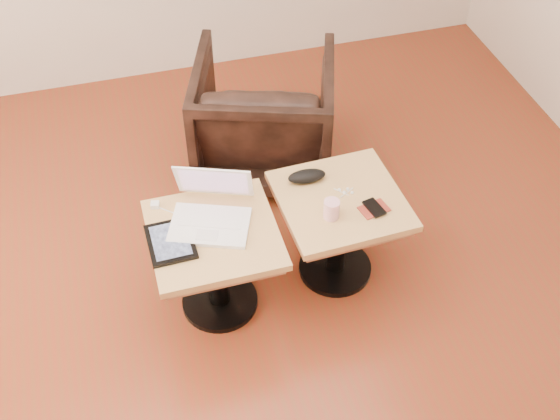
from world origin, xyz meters
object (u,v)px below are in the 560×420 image
object	(u,v)px
side_table_right	(339,217)
striped_cup	(331,209)
side_table_left	(215,251)
laptop	(211,211)
armchair	(264,116)

from	to	relation	value
side_table_right	striped_cup	bearing A→B (deg)	-131.97
side_table_left	laptop	bearing A→B (deg)	81.91
side_table_left	striped_cup	world-z (taller)	striped_cup
side_table_right	armchair	bearing A→B (deg)	96.07
side_table_right	striped_cup	distance (m)	0.21
side_table_right	striped_cup	world-z (taller)	striped_cup
side_table_left	laptop	xyz separation A→B (m)	(0.01, 0.08, 0.17)
laptop	striped_cup	size ratio (longest dim) A/B	4.74
side_table_left	side_table_right	bearing A→B (deg)	4.27
laptop	armchair	distance (m)	0.97
side_table_right	armchair	distance (m)	0.87
laptop	striped_cup	bearing A→B (deg)	6.81
striped_cup	armchair	bearing A→B (deg)	92.87
side_table_right	side_table_left	bearing A→B (deg)	-177.93
side_table_left	armchair	bearing A→B (deg)	62.77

